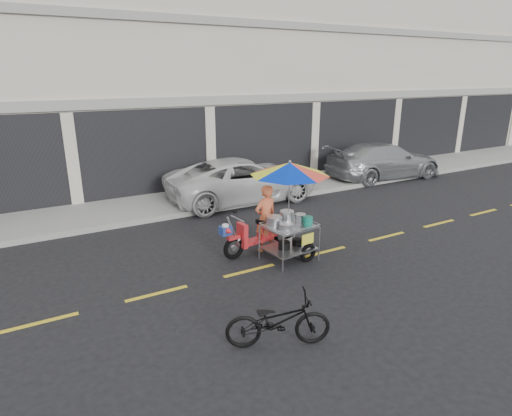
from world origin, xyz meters
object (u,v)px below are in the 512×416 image
near_bicycle (278,321)px  food_vendor_rig (280,196)px  white_pickup (243,180)px  silver_pickup (384,161)px

near_bicycle → food_vendor_rig: size_ratio=0.68×
white_pickup → silver_pickup: 6.26m
silver_pickup → near_bicycle: (-9.45, -7.18, -0.27)m
white_pickup → silver_pickup: size_ratio=1.04×
silver_pickup → food_vendor_rig: food_vendor_rig is taller
food_vendor_rig → near_bicycle: bearing=-128.9°
silver_pickup → near_bicycle: 11.87m
white_pickup → food_vendor_rig: food_vendor_rig is taller
silver_pickup → near_bicycle: silver_pickup is taller
near_bicycle → food_vendor_rig: 3.53m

